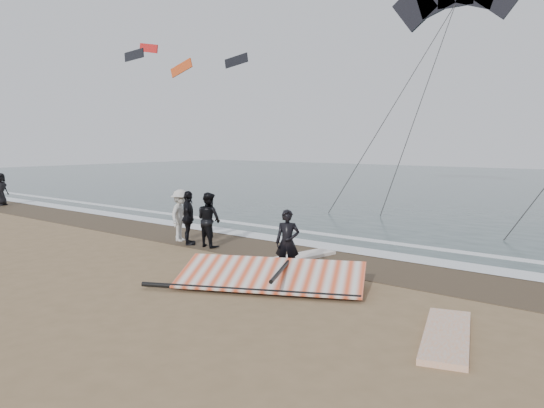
{
  "coord_description": "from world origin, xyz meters",
  "views": [
    {
      "loc": [
        7.54,
        -7.53,
        3.2
      ],
      "look_at": [
        -1.05,
        3.0,
        1.6
      ],
      "focal_mm": 35.0,
      "sensor_mm": 36.0,
      "label": 1
    }
  ],
  "objects_px": {
    "board_cream": "(299,257)",
    "sail_rig": "(272,277)",
    "board_white": "(447,336)",
    "man_main": "(287,242)"
  },
  "relations": [
    {
      "from": "man_main",
      "to": "sail_rig",
      "type": "height_order",
      "value": "man_main"
    },
    {
      "from": "board_cream",
      "to": "sail_rig",
      "type": "height_order",
      "value": "sail_rig"
    },
    {
      "from": "board_cream",
      "to": "sail_rig",
      "type": "relative_size",
      "value": 0.54
    },
    {
      "from": "sail_rig",
      "to": "board_cream",
      "type": "bearing_deg",
      "value": 114.26
    },
    {
      "from": "board_white",
      "to": "board_cream",
      "type": "xyz_separation_m",
      "value": [
        -5.39,
        3.26,
        -0.0
      ]
    },
    {
      "from": "man_main",
      "to": "board_cream",
      "type": "relative_size",
      "value": 0.68
    },
    {
      "from": "sail_rig",
      "to": "board_white",
      "type": "bearing_deg",
      "value": -8.94
    },
    {
      "from": "man_main",
      "to": "board_white",
      "type": "relative_size",
      "value": 0.63
    },
    {
      "from": "board_white",
      "to": "sail_rig",
      "type": "bearing_deg",
      "value": 152.84
    },
    {
      "from": "board_white",
      "to": "board_cream",
      "type": "relative_size",
      "value": 1.08
    }
  ]
}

